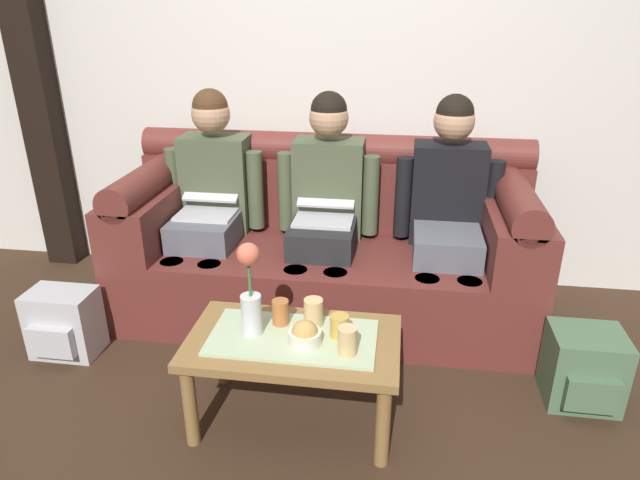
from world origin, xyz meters
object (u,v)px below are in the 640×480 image
cup_near_left (339,326)px  couch (326,248)px  person_right (448,206)px  coffee_table (293,350)px  person_left (211,194)px  flower_vase (250,292)px  snack_bowl (305,335)px  person_middle (326,200)px  cup_far_left (347,341)px  cup_near_right (281,312)px  cup_far_center (313,312)px  backpack_left (64,324)px  backpack_right (584,368)px

cup_near_left → couch: bearing=101.1°
person_right → cup_near_left: bearing=-116.3°
person_right → cup_near_left: size_ratio=13.21×
coffee_table → person_left: bearing=123.8°
coffee_table → flower_vase: size_ratio=2.17×
flower_vase → snack_bowl: size_ratio=3.05×
person_middle → person_right: (0.65, 0.00, 0.00)m
person_right → cup_far_left: (-0.42, -1.05, -0.19)m
cup_far_left → person_middle: bearing=102.2°
cup_near_left → cup_near_right: bearing=166.8°
person_right → snack_bowl: size_ratio=9.43×
coffee_table → cup_near_left: size_ratio=9.26×
snack_bowl → cup_near_left: (0.13, 0.07, 0.01)m
flower_vase → cup_far_center: bearing=22.9°
snack_bowl → backpack_left: (-1.28, 0.35, -0.28)m
flower_vase → cup_near_left: bearing=4.8°
person_middle → cup_far_center: 0.89m
person_right → snack_bowl: person_right is taller
person_right → cup_far_left: bearing=-111.8°
person_middle → person_right: 0.65m
snack_bowl → person_middle: bearing=93.2°
flower_vase → coffee_table: bearing=0.0°
backpack_right → person_left: bearing=160.7°
person_middle → cup_far_center: (0.07, -0.87, -0.19)m
person_right → cup_near_right: person_right is taller
cup_far_center → cup_near_left: bearing=-31.1°
person_middle → backpack_left: size_ratio=3.57×
couch → backpack_right: couch is taller
person_left → cup_far_left: (0.87, -1.05, -0.19)m
couch → coffee_table: couch is taller
couch → coffee_table: size_ratio=2.59×
flower_vase → backpack_left: size_ratio=1.15×
backpack_right → cup_far_center: bearing=-170.0°
cup_near_right → cup_far_left: (0.30, -0.17, 0.00)m
person_middle → cup_near_right: person_middle is taller
person_left → cup_near_right: bearing=-56.6°
couch → backpack_left: 1.41m
coffee_table → cup_far_center: cup_far_center is taller
backpack_left → person_left: bearing=48.4°
flower_vase → cup_near_right: flower_vase is taller
backpack_left → cup_far_center: bearing=-9.2°
person_right → coffee_table: size_ratio=1.43×
couch → flower_vase: size_ratio=5.61×
coffee_table → person_right: bearing=56.2°
person_left → cup_near_right: size_ratio=11.50×
cup_near_left → coffee_table: bearing=-171.0°
flower_vase → cup_near_left: size_ratio=4.27×
cup_near_left → backpack_right: 1.12m
person_right → flower_vase: 1.26m
snack_bowl → backpack_right: snack_bowl is taller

